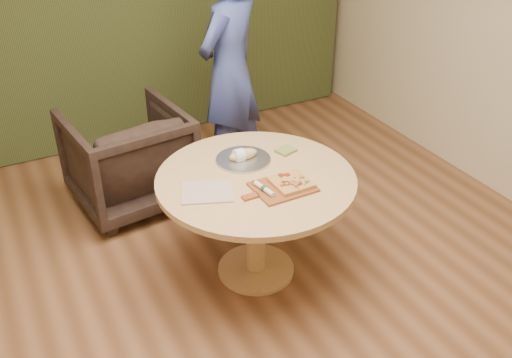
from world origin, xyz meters
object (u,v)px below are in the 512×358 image
object	(u,v)px
pizza_paddle	(281,188)
armchair	(128,154)
flatbread_pizza	(291,182)
bread_roll	(242,155)
pedestal_table	(256,196)
person_standing	(230,71)
serving_tray	(243,159)
cutlery_roll	(264,189)

from	to	relation	value
pizza_paddle	armchair	world-z (taller)	armchair
flatbread_pizza	bread_roll	world-z (taller)	bread_roll
pedestal_table	flatbread_pizza	xyz separation A→B (m)	(0.14, -0.20, 0.17)
flatbread_pizza	bread_roll	bearing A→B (deg)	106.64
pizza_paddle	flatbread_pizza	bearing A→B (deg)	-3.66
pizza_paddle	armchair	xyz separation A→B (m)	(-0.55, 1.43, -0.32)
person_standing	armchair	bearing A→B (deg)	-27.51
pedestal_table	serving_tray	xyz separation A→B (m)	(0.02, 0.22, 0.15)
bread_roll	pizza_paddle	bearing A→B (deg)	-81.89
bread_roll	pedestal_table	bearing A→B (deg)	-93.18
cutlery_roll	serving_tray	bearing A→B (deg)	71.34
pizza_paddle	flatbread_pizza	distance (m)	0.07
bread_roll	person_standing	xyz separation A→B (m)	(0.43, 1.08, 0.14)
person_standing	pedestal_table	bearing A→B (deg)	39.71
serving_tray	armchair	xyz separation A→B (m)	(-0.50, 1.01, -0.32)
serving_tray	person_standing	xyz separation A→B (m)	(0.42, 1.08, 0.17)
bread_roll	person_standing	size ratio (longest dim) A/B	0.10
pedestal_table	bread_roll	world-z (taller)	bread_roll
bread_roll	person_standing	world-z (taller)	person_standing
pedestal_table	pizza_paddle	world-z (taller)	pizza_paddle
cutlery_roll	armchair	xyz separation A→B (m)	(-0.44, 1.42, -0.34)
person_standing	cutlery_roll	bearing A→B (deg)	40.39
pedestal_table	serving_tray	bearing A→B (deg)	84.51
serving_tray	armchair	distance (m)	1.18
pedestal_table	cutlery_roll	bearing A→B (deg)	-103.10
armchair	person_standing	distance (m)	1.05
pedestal_table	person_standing	bearing A→B (deg)	71.38
pedestal_table	person_standing	distance (m)	1.41
pedestal_table	pizza_paddle	size ratio (longest dim) A/B	2.78
cutlery_roll	bread_roll	xyz separation A→B (m)	(0.06, 0.41, 0.01)
flatbread_pizza	bread_roll	xyz separation A→B (m)	(-0.12, 0.41, 0.02)
pedestal_table	flatbread_pizza	bearing A→B (deg)	-55.24
pizza_paddle	cutlery_roll	bearing A→B (deg)	175.89
serving_tray	bread_roll	xyz separation A→B (m)	(-0.01, 0.00, 0.04)
pedestal_table	bread_roll	distance (m)	0.29
armchair	person_standing	xyz separation A→B (m)	(0.92, 0.07, 0.50)
pizza_paddle	cutlery_roll	size ratio (longest dim) A/B	2.25
pizza_paddle	cutlery_roll	xyz separation A→B (m)	(-0.11, 0.01, 0.02)
pedestal_table	armchair	bearing A→B (deg)	111.41
serving_tray	person_standing	size ratio (longest dim) A/B	0.19
bread_roll	person_standing	bearing A→B (deg)	68.51
cutlery_roll	armchair	world-z (taller)	armchair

